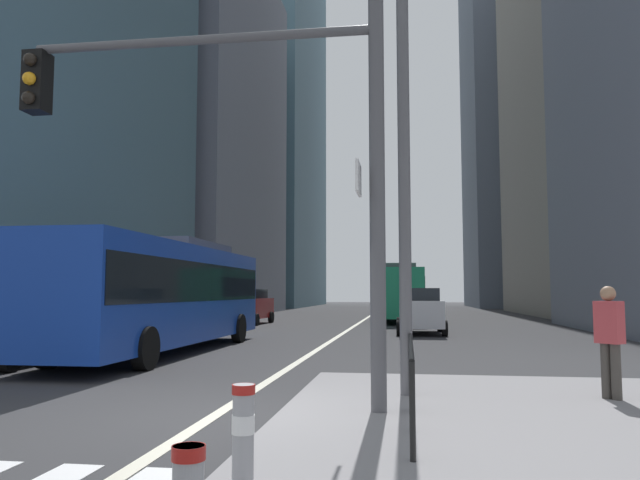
% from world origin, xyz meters
% --- Properties ---
extents(ground_plane, '(160.00, 160.00, 0.00)m').
position_xyz_m(ground_plane, '(0.00, 20.00, 0.00)').
color(ground_plane, '#303033').
extents(lane_centre_line, '(0.20, 80.00, 0.01)m').
position_xyz_m(lane_centre_line, '(0.00, 30.00, 0.01)').
color(lane_centre_line, beige).
rests_on(lane_centre_line, ground).
extents(office_tower_left_mid, '(13.97, 22.16, 30.07)m').
position_xyz_m(office_tower_left_mid, '(-16.00, 39.07, 15.03)').
color(office_tower_left_mid, slate).
rests_on(office_tower_left_mid, ground).
extents(office_tower_left_far, '(13.66, 25.95, 52.48)m').
position_xyz_m(office_tower_left_far, '(-16.00, 68.40, 26.24)').
color(office_tower_left_far, slate).
rests_on(office_tower_left_far, ground).
extents(office_tower_right_mid, '(10.07, 22.03, 36.49)m').
position_xyz_m(office_tower_right_mid, '(17.00, 41.71, 18.24)').
color(office_tower_right_mid, gray).
rests_on(office_tower_right_mid, ground).
extents(office_tower_right_far, '(13.43, 17.67, 53.73)m').
position_xyz_m(office_tower_right_far, '(17.00, 66.52, 26.87)').
color(office_tower_right_far, slate).
rests_on(office_tower_right_far, ground).
extents(city_bus_blue_oncoming, '(2.71, 12.09, 3.40)m').
position_xyz_m(city_bus_blue_oncoming, '(-4.35, 8.75, 1.84)').
color(city_bus_blue_oncoming, '#14389E').
rests_on(city_bus_blue_oncoming, ground).
extents(sedan_white_oncoming, '(2.05, 4.31, 1.94)m').
position_xyz_m(sedan_white_oncoming, '(-6.88, 5.58, 0.99)').
color(sedan_white_oncoming, silver).
rests_on(sedan_white_oncoming, ground).
extents(city_bus_red_receding, '(2.90, 10.65, 3.40)m').
position_xyz_m(city_bus_red_receding, '(2.30, 29.14, 1.83)').
color(city_bus_red_receding, '#198456').
rests_on(city_bus_red_receding, ground).
extents(car_oncoming_mid, '(2.06, 4.03, 1.94)m').
position_xyz_m(car_oncoming_mid, '(-7.17, 18.56, 0.99)').
color(car_oncoming_mid, '#B2A899').
rests_on(car_oncoming_mid, ground).
extents(car_receding_near, '(2.07, 4.41, 1.94)m').
position_xyz_m(car_receding_near, '(3.33, 51.76, 0.99)').
color(car_receding_near, '#232838').
rests_on(car_receding_near, ground).
extents(car_receding_far, '(2.09, 4.30, 1.94)m').
position_xyz_m(car_receding_far, '(3.31, 18.11, 0.99)').
color(car_receding_far, silver).
rests_on(car_receding_far, ground).
extents(car_oncoming_far, '(2.17, 4.64, 1.94)m').
position_xyz_m(car_oncoming_far, '(-6.05, 24.83, 0.99)').
color(car_oncoming_far, maroon).
rests_on(car_oncoming_far, ground).
extents(traffic_signal_gantry, '(5.54, 0.65, 6.00)m').
position_xyz_m(traffic_signal_gantry, '(0.54, 0.05, 4.08)').
color(traffic_signal_gantry, '#515156').
rests_on(traffic_signal_gantry, median_island).
extents(street_lamp_post, '(5.50, 0.32, 8.00)m').
position_xyz_m(street_lamp_post, '(2.74, 1.51, 5.28)').
color(street_lamp_post, '#56565B').
rests_on(street_lamp_post, median_island).
extents(bollard_left, '(0.20, 0.20, 0.86)m').
position_xyz_m(bollard_left, '(1.40, -3.40, 0.63)').
color(bollard_left, '#99999E').
rests_on(bollard_left, median_island).
extents(pedestrian_railing, '(0.06, 3.83, 0.98)m').
position_xyz_m(pedestrian_railing, '(2.80, -0.46, 0.86)').
color(pedestrian_railing, black).
rests_on(pedestrian_railing, median_island).
extents(pedestrian_waiting, '(0.43, 0.44, 1.72)m').
position_xyz_m(pedestrian_waiting, '(5.84, 1.55, 1.11)').
color(pedestrian_waiting, '#423D38').
rests_on(pedestrian_waiting, median_island).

